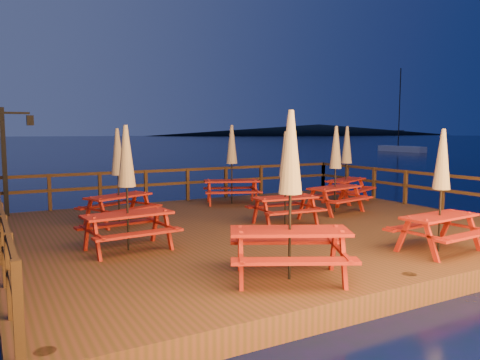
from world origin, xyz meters
The scene contains 15 objects.
ground centered at (0.00, 0.00, 0.00)m, with size 500.00×500.00×0.00m, color black.
deck centered at (0.00, 0.00, 0.20)m, with size 12.00×10.00×0.40m, color #453116.
deck_piles centered at (0.00, 0.00, -0.30)m, with size 11.44×9.44×1.40m.
railing centered at (0.00, 1.78, 1.16)m, with size 11.80×9.75×1.10m.
lamp_post centered at (-5.39, 4.55, 2.20)m, with size 0.85×0.18×3.00m.
headland_right centered at (185.00, 230.00, 3.50)m, with size 230.40×86.40×7.00m, color black.
sailboat centered at (42.81, 34.20, 0.37)m, with size 1.76×7.60×11.19m.
picnic_table_0 centered at (0.57, -0.16, 1.62)m, with size 1.73×1.46×2.34m.
picnic_table_1 centered at (-3.08, 2.00, 1.66)m, with size 2.11×1.96×2.42m.
picnic_table_2 centered at (2.81, 0.58, 1.70)m, with size 2.01×1.77×2.49m.
picnic_table_3 centered at (1.67, -3.85, 1.65)m, with size 1.78×1.51×2.40m.
picnic_table_4 centered at (-3.63, -0.80, 1.68)m, with size 1.86×1.58×2.47m.
picnic_table_5 centered at (-1.88, -3.85, 1.79)m, with size 2.37×2.23×2.68m.
picnic_table_6 centered at (4.50, 2.00, 1.70)m, with size 2.19×2.03×2.51m.
picnic_table_7 centered at (0.98, 3.49, 1.72)m, with size 2.19×2.01×2.54m.
Camera 1 is at (-6.09, -9.82, 2.76)m, focal length 35.00 mm.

